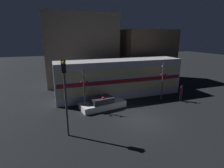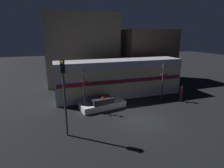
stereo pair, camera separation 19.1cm
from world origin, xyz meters
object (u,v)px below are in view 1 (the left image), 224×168
object	(u,v)px
train	(120,78)
pedestrian	(181,93)
crossing_signal_near	(163,80)
traffic_light_corner	(65,87)
police_car	(102,103)

from	to	relation	value
train	pedestrian	bearing A→B (deg)	-35.71
pedestrian	crossing_signal_near	size ratio (longest dim) A/B	0.43
train	pedestrian	distance (m)	7.24
train	crossing_signal_near	xyz separation A→B (m)	(4.06, -2.96, 0.15)
pedestrian	traffic_light_corner	size ratio (longest dim) A/B	0.32
train	pedestrian	world-z (taller)	train
police_car	traffic_light_corner	size ratio (longest dim) A/B	0.86
crossing_signal_near	traffic_light_corner	bearing A→B (deg)	-158.58
crossing_signal_near	traffic_light_corner	distance (m)	11.93
pedestrian	train	bearing A→B (deg)	144.29
pedestrian	traffic_light_corner	world-z (taller)	traffic_light_corner
police_car	traffic_light_corner	distance (m)	6.54
train	traffic_light_corner	bearing A→B (deg)	-133.76
train	traffic_light_corner	distance (m)	10.20
pedestrian	traffic_light_corner	distance (m)	13.43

